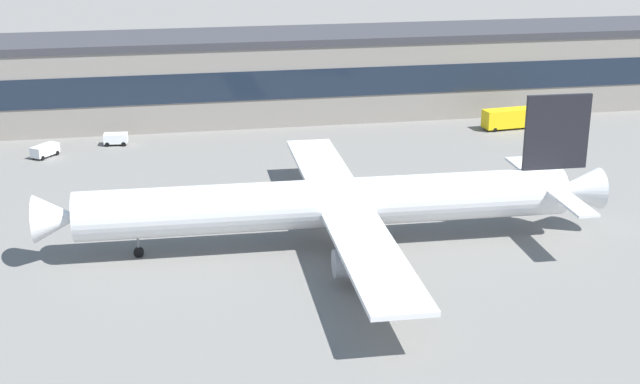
# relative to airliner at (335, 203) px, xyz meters

# --- Properties ---
(ground_plane) EXTENTS (600.00, 600.00, 0.00)m
(ground_plane) POSITION_rel_airliner_xyz_m (2.14, 3.88, -5.01)
(ground_plane) COLOR slate
(terminal_building) EXTENTS (170.67, 17.64, 14.57)m
(terminal_building) POSITION_rel_airliner_xyz_m (2.14, 61.18, 2.29)
(terminal_building) COLOR gray
(terminal_building) RESTS_ON ground_plane
(airliner) EXTENTS (63.80, 54.84, 16.38)m
(airliner) POSITION_rel_airliner_xyz_m (0.00, 0.00, 0.00)
(airliner) COLOR white
(airliner) RESTS_ON ground_plane
(baggage_tug) EXTENTS (3.77, 2.39, 1.85)m
(baggage_tug) POSITION_rel_airliner_xyz_m (-25.29, 46.85, -3.93)
(baggage_tug) COLOR white
(baggage_tug) RESTS_ON ground_plane
(follow_me_car) EXTENTS (4.19, 4.65, 1.85)m
(follow_me_car) POSITION_rel_airliner_xyz_m (-35.66, 41.99, -3.92)
(follow_me_car) COLOR white
(follow_me_car) RESTS_ON ground_plane
(fuel_truck) EXTENTS (8.66, 3.73, 3.35)m
(fuel_truck) POSITION_rel_airliner_xyz_m (38.58, 44.76, -3.13)
(fuel_truck) COLOR yellow
(fuel_truck) RESTS_ON ground_plane
(traffic_cone_0) EXTENTS (0.60, 0.60, 0.74)m
(traffic_cone_0) POSITION_rel_airliner_xyz_m (2.14, -11.46, -4.64)
(traffic_cone_0) COLOR #F2590C
(traffic_cone_0) RESTS_ON ground_plane
(traffic_cone_1) EXTENTS (0.49, 0.49, 0.61)m
(traffic_cone_1) POSITION_rel_airliner_xyz_m (3.10, -16.44, -4.71)
(traffic_cone_1) COLOR #F2590C
(traffic_cone_1) RESTS_ON ground_plane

